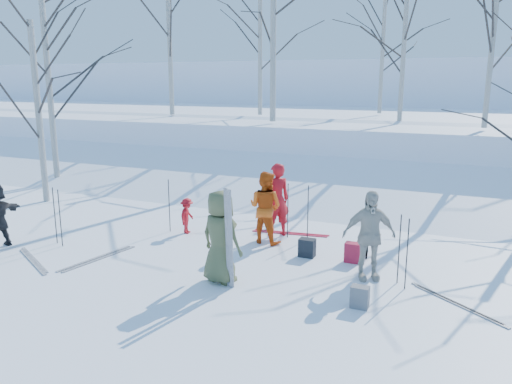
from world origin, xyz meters
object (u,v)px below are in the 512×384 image
at_px(skier_olive_center, 220,237).
at_px(dog, 365,244).
at_px(backpack_dark, 307,248).
at_px(skier_red_seated, 187,216).
at_px(skier_redor_behind, 265,207).
at_px(skier_cream_east, 369,235).
at_px(backpack_red, 353,253).
at_px(skier_red_north, 277,200).
at_px(backpack_grey, 360,297).

bearing_deg(skier_olive_center, dog, -117.77).
bearing_deg(backpack_dark, skier_red_seated, 172.58).
xyz_separation_m(skier_redor_behind, dog, (2.34, 0.02, -0.58)).
distance_m(skier_redor_behind, skier_red_seated, 2.10).
relative_size(skier_cream_east, dog, 2.72).
height_order(skier_cream_east, backpack_dark, skier_cream_east).
relative_size(skier_red_seated, skier_cream_east, 0.51).
height_order(skier_olive_center, backpack_red, skier_olive_center).
distance_m(skier_red_north, backpack_dark, 1.77).
relative_size(skier_olive_center, backpack_grey, 4.68).
xyz_separation_m(skier_red_seated, dog, (4.40, 0.13, -0.18)).
height_order(skier_red_seated, backpack_red, skier_red_seated).
xyz_separation_m(skier_red_north, backpack_dark, (1.16, -1.14, -0.70)).
height_order(skier_redor_behind, backpack_dark, skier_redor_behind).
height_order(skier_cream_east, backpack_grey, skier_cream_east).
height_order(skier_olive_center, backpack_grey, skier_olive_center).
bearing_deg(skier_redor_behind, backpack_red, 175.61).
distance_m(skier_olive_center, backpack_grey, 2.74).
relative_size(skier_redor_behind, backpack_dark, 4.25).
xyz_separation_m(skier_red_seated, backpack_red, (4.25, -0.36, -0.24)).
height_order(dog, backpack_red, dog).
xyz_separation_m(skier_cream_east, backpack_grey, (0.14, -1.32, -0.68)).
bearing_deg(backpack_grey, dog, 99.92).
bearing_deg(skier_redor_behind, skier_cream_east, 162.65).
bearing_deg(skier_redor_behind, skier_red_seated, 10.90).
relative_size(skier_red_north, backpack_grey, 4.75).
bearing_deg(backpack_grey, skier_cream_east, 96.22).
distance_m(skier_red_seated, backpack_red, 4.27).
bearing_deg(skier_cream_east, dog, 76.38).
bearing_deg(skier_olive_center, skier_cream_east, -139.88).
bearing_deg(skier_redor_behind, skier_red_north, -86.73).
distance_m(dog, backpack_red, 0.52).
bearing_deg(backpack_red, skier_red_seated, 175.18).
xyz_separation_m(skier_olive_center, backpack_grey, (2.65, -0.05, -0.70)).
xyz_separation_m(skier_red_north, backpack_red, (2.14, -1.07, -0.69)).
bearing_deg(skier_red_seated, skier_olive_center, -145.05).
xyz_separation_m(skier_olive_center, dog, (2.20, 2.53, -0.62)).
xyz_separation_m(backpack_grey, backpack_dark, (-1.59, 2.02, 0.01)).
xyz_separation_m(skier_red_seated, skier_cream_east, (4.71, -1.13, 0.42)).
xyz_separation_m(skier_cream_east, backpack_red, (-0.46, 0.77, -0.66)).
bearing_deg(skier_olive_center, skier_redor_behind, -73.46).
relative_size(backpack_grey, backpack_dark, 0.95).
relative_size(skier_olive_center, backpack_red, 4.23).
bearing_deg(backpack_dark, skier_redor_behind, 155.96).
bearing_deg(skier_red_seated, skier_redor_behind, -94.52).
distance_m(backpack_red, backpack_grey, 2.17).
height_order(backpack_red, backpack_grey, backpack_red).
distance_m(skier_cream_east, backpack_red, 1.11).
height_order(skier_olive_center, skier_red_north, skier_red_north).
bearing_deg(backpack_grey, skier_red_seated, 153.26).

